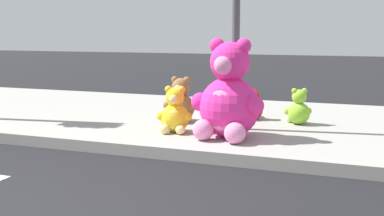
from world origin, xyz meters
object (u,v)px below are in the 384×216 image
(plush_brown, at_px, (180,104))
(plush_yellow, at_px, (175,114))
(plush_red, at_px, (253,107))
(sign_pole, at_px, (236,8))
(plush_pink_large, at_px, (228,98))
(plush_tan, at_px, (225,99))
(plush_lime, at_px, (298,110))

(plush_brown, bearing_deg, plush_yellow, -73.81)
(plush_red, bearing_deg, plush_yellow, -120.17)
(sign_pole, height_order, plush_pink_large, sign_pole)
(plush_brown, bearing_deg, plush_tan, 52.95)
(plush_lime, height_order, plush_red, plush_lime)
(plush_yellow, distance_m, plush_red, 1.56)
(sign_pole, bearing_deg, plush_lime, 40.37)
(plush_pink_large, relative_size, plush_lime, 2.38)
(plush_brown, distance_m, plush_red, 1.16)
(plush_pink_large, height_order, plush_yellow, plush_pink_large)
(plush_red, bearing_deg, plush_lime, -11.32)
(plush_pink_large, xyz_separation_m, plush_tan, (-0.49, 1.53, -0.23))
(sign_pole, height_order, plush_yellow, sign_pole)
(plush_lime, bearing_deg, plush_brown, -166.36)
(plush_tan, distance_m, plush_red, 0.51)
(plush_yellow, bearing_deg, plush_red, 59.83)
(plush_red, bearing_deg, plush_tan, 167.17)
(plush_pink_large, distance_m, plush_red, 1.45)
(plush_lime, bearing_deg, plush_tan, 168.07)
(plush_lime, bearing_deg, plush_red, 168.68)
(sign_pole, relative_size, plush_red, 6.77)
(plush_pink_large, distance_m, plush_yellow, 0.83)
(plush_pink_large, bearing_deg, plush_red, 90.05)
(sign_pole, distance_m, plush_red, 1.72)
(plush_lime, xyz_separation_m, plush_tan, (-1.22, 0.26, 0.06))
(plush_pink_large, relative_size, plush_tan, 1.83)
(sign_pole, distance_m, plush_tan, 1.75)
(plush_lime, height_order, plush_brown, plush_brown)
(sign_pole, distance_m, plush_pink_large, 1.32)
(plush_lime, bearing_deg, plush_pink_large, -119.87)
(sign_pole, xyz_separation_m, plush_tan, (-0.42, 0.94, -1.42))
(plush_pink_large, bearing_deg, plush_lime, 60.13)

